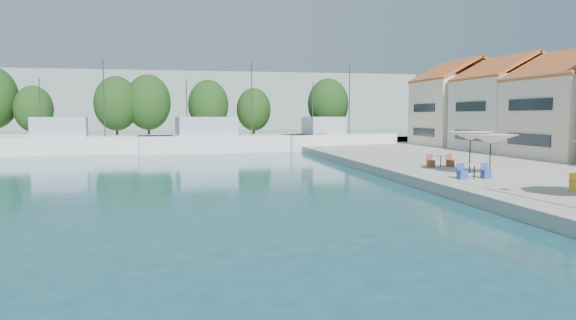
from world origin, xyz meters
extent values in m
cube|color=#A59D95|center=(-8.00, 67.00, 0.30)|extent=(90.00, 16.00, 0.60)
cube|color=gray|center=(-30.00, 160.00, 8.00)|extent=(180.00, 40.00, 16.00)
cube|color=gray|center=(40.00, 180.00, 6.00)|extent=(140.00, 40.00, 12.00)
cube|color=beige|center=(24.00, 42.00, 4.10)|extent=(8.00, 8.50, 7.00)
pyramid|color=#B35827|center=(24.00, 42.00, 9.40)|extent=(8.40, 8.80, 1.80)
cube|color=#F6E2C5|center=(24.00, 51.00, 4.35)|extent=(8.60, 8.50, 7.50)
pyramid|color=#B35827|center=(24.00, 51.00, 9.90)|extent=(9.00, 8.80, 1.80)
cube|color=white|center=(-16.53, 54.14, 0.70)|extent=(17.88, 6.57, 2.20)
cube|color=#99AABE|center=(-19.13, 53.83, 2.80)|extent=(5.62, 4.09, 2.00)
cylinder|color=#2D2D2D|center=(-14.80, 54.34, 5.80)|extent=(0.12, 0.12, 8.00)
cylinder|color=#2D2D2D|center=(-20.87, 53.62, 4.80)|extent=(0.10, 0.10, 6.00)
cube|color=silver|center=(-1.22, 54.35, 0.70)|extent=(21.00, 7.96, 2.20)
cube|color=#99AABE|center=(-4.26, 53.95, 2.80)|extent=(6.63, 4.87, 2.00)
cylinder|color=#2D2D2D|center=(0.81, 54.62, 5.80)|extent=(0.12, 0.12, 8.00)
cylinder|color=#2D2D2D|center=(-6.29, 53.68, 4.80)|extent=(0.10, 0.10, 6.00)
cube|color=silver|center=(11.21, 55.59, 0.70)|extent=(14.62, 7.28, 2.20)
cube|color=#99AABE|center=(9.17, 55.03, 2.80)|extent=(4.84, 3.85, 2.00)
cylinder|color=#2D2D2D|center=(12.58, 55.96, 5.80)|extent=(0.12, 0.12, 8.00)
cylinder|color=#2D2D2D|center=(7.80, 54.66, 4.80)|extent=(0.10, 0.10, 6.00)
cylinder|color=#3F2B19|center=(-26.07, 70.36, 2.22)|extent=(0.36, 0.36, 3.23)
ellipsoid|color=#173510|center=(-26.07, 70.36, 4.81)|extent=(4.92, 4.92, 6.15)
cylinder|color=#3F2B19|center=(-15.46, 68.89, 2.50)|extent=(0.36, 0.36, 3.80)
ellipsoid|color=#173510|center=(-15.46, 68.89, 5.54)|extent=(5.78, 5.78, 7.22)
cylinder|color=#3F2B19|center=(-11.41, 69.47, 2.57)|extent=(0.36, 0.36, 3.94)
ellipsoid|color=#173510|center=(-11.41, 69.47, 5.73)|extent=(5.99, 5.99, 7.49)
cylinder|color=#3F2B19|center=(-3.31, 71.19, 2.46)|extent=(0.36, 0.36, 3.72)
ellipsoid|color=#173510|center=(-3.31, 71.19, 5.44)|extent=(5.66, 5.66, 7.08)
cylinder|color=#3F2B19|center=(3.14, 71.33, 2.22)|extent=(0.36, 0.36, 3.24)
ellipsoid|color=#173510|center=(3.14, 71.33, 4.81)|extent=(4.93, 4.93, 6.16)
cylinder|color=#3F2B19|center=(13.53, 68.79, 2.52)|extent=(0.36, 0.36, 3.84)
ellipsoid|color=#173510|center=(13.53, 68.79, 5.59)|extent=(5.84, 5.84, 7.29)
cylinder|color=black|center=(10.49, 23.65, 1.76)|extent=(0.06, 0.06, 2.32)
cone|color=silver|center=(10.49, 23.65, 2.67)|extent=(2.98, 2.98, 0.50)
cylinder|color=black|center=(10.06, 25.05, 1.82)|extent=(0.06, 0.06, 2.43)
cone|color=beige|center=(10.06, 25.05, 2.78)|extent=(2.70, 2.70, 0.50)
cube|color=gold|center=(10.56, 17.14, 0.83)|extent=(0.42, 0.42, 0.46)
cylinder|color=black|center=(8.76, 22.38, 0.97)|extent=(0.06, 0.06, 0.74)
cylinder|color=#B8AE87|center=(8.76, 22.38, 1.34)|extent=(0.70, 0.70, 0.04)
cube|color=navy|center=(9.46, 22.38, 0.83)|extent=(0.42, 0.42, 0.46)
cube|color=navy|center=(8.06, 22.38, 0.83)|extent=(0.42, 0.42, 0.46)
cylinder|color=black|center=(10.06, 28.56, 0.97)|extent=(0.06, 0.06, 0.74)
cylinder|color=#B8AE87|center=(10.06, 28.56, 1.34)|extent=(0.70, 0.70, 0.04)
cube|color=brown|center=(10.76, 28.56, 0.83)|extent=(0.42, 0.42, 0.46)
cube|color=brown|center=(9.36, 28.56, 0.83)|extent=(0.42, 0.42, 0.46)
camera|label=1|loc=(-6.20, -2.40, 3.99)|focal=32.00mm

